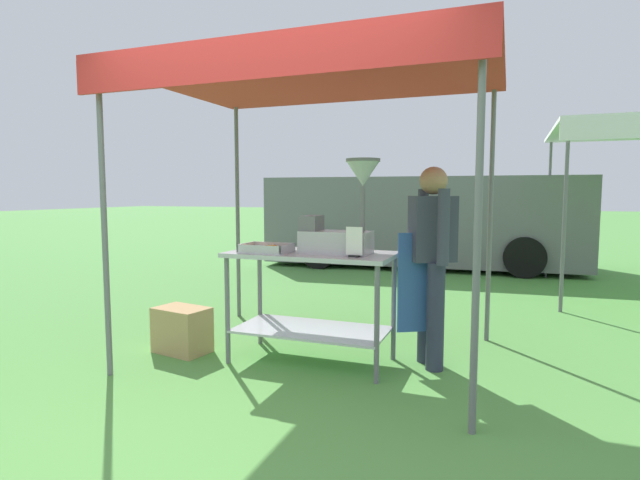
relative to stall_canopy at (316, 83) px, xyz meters
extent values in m
plane|color=#519342|center=(-0.02, 4.66, -2.30)|extent=(70.00, 70.00, 0.00)
cylinder|color=slate|center=(-1.34, -0.94, -1.13)|extent=(0.04, 0.04, 2.34)
cylinder|color=slate|center=(1.34, -0.94, -1.13)|extent=(0.04, 0.04, 2.34)
cylinder|color=slate|center=(-1.34, 1.05, -1.13)|extent=(0.04, 0.04, 2.34)
cylinder|color=slate|center=(1.34, 1.05, -1.13)|extent=(0.04, 0.04, 2.34)
cube|color=red|center=(0.00, 0.05, 0.07)|extent=(2.89, 2.19, 0.05)
cube|color=red|center=(0.00, -1.03, -0.07)|extent=(2.89, 0.02, 0.24)
cube|color=#B7B7BC|center=(0.00, -0.10, -1.40)|extent=(1.36, 0.67, 0.04)
cube|color=#B7B7BC|center=(0.00, -0.10, -2.03)|extent=(1.25, 0.62, 0.02)
cylinder|color=slate|center=(-0.63, -0.39, -1.86)|extent=(0.04, 0.04, 0.88)
cylinder|color=slate|center=(0.63, -0.39, -1.86)|extent=(0.04, 0.04, 0.88)
cylinder|color=slate|center=(-0.63, 0.19, -1.86)|extent=(0.04, 0.04, 0.88)
cylinder|color=slate|center=(0.63, 0.19, -1.86)|extent=(0.04, 0.04, 0.88)
cube|color=#B7B7BC|center=(-0.34, -0.24, -1.37)|extent=(0.39, 0.29, 0.01)
cube|color=#B7B7BC|center=(-0.34, -0.38, -1.34)|extent=(0.39, 0.01, 0.06)
cube|color=#B7B7BC|center=(-0.34, -0.10, -1.34)|extent=(0.39, 0.01, 0.06)
cube|color=#B7B7BC|center=(-0.53, -0.24, -1.34)|extent=(0.01, 0.29, 0.06)
cube|color=#B7B7BC|center=(-0.15, -0.24, -1.34)|extent=(0.01, 0.29, 0.06)
torus|color=gold|center=(-0.43, -0.30, -1.35)|extent=(0.10, 0.10, 0.02)
torus|color=gold|center=(-0.47, -0.19, -1.35)|extent=(0.11, 0.11, 0.02)
torus|color=gold|center=(-0.39, -0.21, -1.35)|extent=(0.11, 0.11, 0.02)
torus|color=gold|center=(-0.28, -0.16, -1.35)|extent=(0.09, 0.09, 0.02)
torus|color=gold|center=(-0.21, -0.24, -1.35)|extent=(0.11, 0.11, 0.02)
torus|color=gold|center=(-0.34, -0.32, -1.35)|extent=(0.11, 0.11, 0.02)
torus|color=gold|center=(-0.28, -0.23, -1.35)|extent=(0.11, 0.11, 0.02)
torus|color=gold|center=(-0.25, -0.31, -1.35)|extent=(0.11, 0.11, 0.02)
torus|color=gold|center=(-0.32, -0.28, -1.33)|extent=(0.10, 0.10, 0.02)
torus|color=gold|center=(-0.36, -0.15, -1.35)|extent=(0.09, 0.09, 0.02)
torus|color=gold|center=(-0.32, -0.26, -1.33)|extent=(0.10, 0.10, 0.02)
torus|color=gold|center=(-0.30, -0.21, -1.33)|extent=(0.10, 0.10, 0.02)
cube|color=#B7B7BC|center=(0.21, -0.10, -1.29)|extent=(0.56, 0.28, 0.18)
cube|color=slate|center=(0.00, -0.10, -1.14)|extent=(0.14, 0.22, 0.12)
cylinder|color=slate|center=(0.43, -0.10, -1.02)|extent=(0.04, 0.04, 0.36)
cone|color=#B7B7BC|center=(0.43, -0.10, -0.75)|extent=(0.25, 0.25, 0.19)
cylinder|color=slate|center=(0.43, -0.10, -0.64)|extent=(0.27, 0.27, 0.02)
cube|color=black|center=(0.42, -0.28, -1.37)|extent=(0.08, 0.05, 0.02)
cube|color=white|center=(0.42, -0.28, -1.26)|extent=(0.13, 0.01, 0.21)
cylinder|color=#2D3347|center=(0.99, 0.06, -1.87)|extent=(0.14, 0.14, 0.86)
cylinder|color=#2D3347|center=(0.89, 0.23, -1.87)|extent=(0.14, 0.14, 0.86)
cube|color=#383D4C|center=(0.94, 0.14, -1.18)|extent=(0.40, 0.36, 0.52)
cube|color=#335BA3|center=(0.84, 0.09, -1.61)|extent=(0.29, 0.17, 0.80)
cylinder|color=#383D4C|center=(1.05, -0.05, -1.15)|extent=(0.12, 0.12, 0.58)
cylinder|color=#383D4C|center=(0.83, 0.34, -1.15)|extent=(0.12, 0.12, 0.58)
sphere|color=#A87A56|center=(0.94, 0.14, -0.80)|extent=(0.22, 0.22, 0.22)
cube|color=tan|center=(-1.16, -0.28, -2.10)|extent=(0.51, 0.39, 0.40)
cube|color=slate|center=(-0.07, 5.82, -1.41)|extent=(5.86, 2.28, 1.60)
cube|color=#1E2833|center=(2.17, 5.97, -1.01)|extent=(0.21, 1.62, 0.70)
cylinder|color=black|center=(1.65, 6.87, -1.96)|extent=(0.69, 0.28, 0.68)
cylinder|color=black|center=(1.77, 5.01, -1.96)|extent=(0.69, 0.28, 0.68)
cylinder|color=black|center=(-1.91, 6.63, -1.96)|extent=(0.69, 0.28, 0.68)
cylinder|color=black|center=(-1.78, 4.77, -1.96)|extent=(0.69, 0.28, 0.68)
cylinder|color=slate|center=(2.11, 2.57, -1.19)|extent=(0.04, 0.04, 2.22)
cylinder|color=slate|center=(2.11, 5.17, -1.19)|extent=(0.04, 0.04, 2.22)
camera|label=1|loc=(1.51, -3.89, -0.89)|focal=28.16mm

